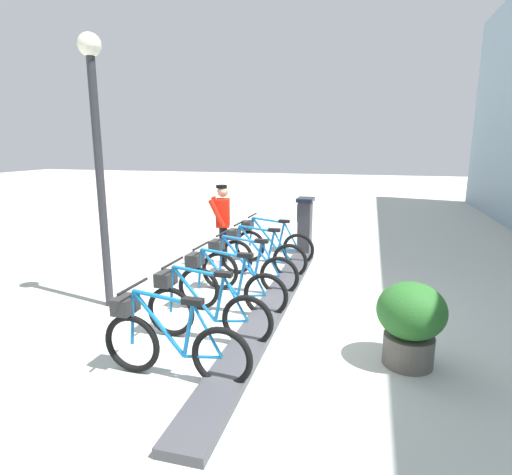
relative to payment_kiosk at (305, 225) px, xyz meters
The scene contains 12 objects.
ground_plane 3.69m from the payment_kiosk, 90.84° to the left, with size 60.00×60.00×0.00m, color beige.
dock_rail_base 3.68m from the payment_kiosk, 90.84° to the left, with size 0.44×6.42×0.10m, color #47474C.
payment_kiosk is the anchor object (origin of this frame).
bike_docked_0 1.19m from the payment_kiosk, 60.59° to the left, with size 1.72×0.54×1.02m.
bike_docked_1 2.05m from the payment_kiosk, 73.67° to the left, with size 1.72×0.54×1.02m.
bike_docked_2 2.95m from the payment_kiosk, 78.80° to the left, with size 1.72×0.54×1.02m.
bike_docked_3 3.87m from the payment_kiosk, 81.50° to the left, with size 1.72×0.54×1.02m.
bike_docked_4 4.80m from the payment_kiosk, 83.15° to the left, with size 1.72×0.54×1.02m.
bike_docked_5 5.73m from the payment_kiosk, 84.27° to the left, with size 1.72×0.54×1.02m.
worker_near_rack 2.06m from the payment_kiosk, 43.72° to the left, with size 0.52×0.69×1.66m.
lamp_post 5.08m from the payment_kiosk, 58.82° to the left, with size 0.32×0.32×3.96m.
planter_bush 5.09m from the payment_kiosk, 112.10° to the left, with size 0.76×0.76×0.97m.
Camera 1 is at (-1.34, 5.80, 2.46)m, focal length 29.60 mm.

